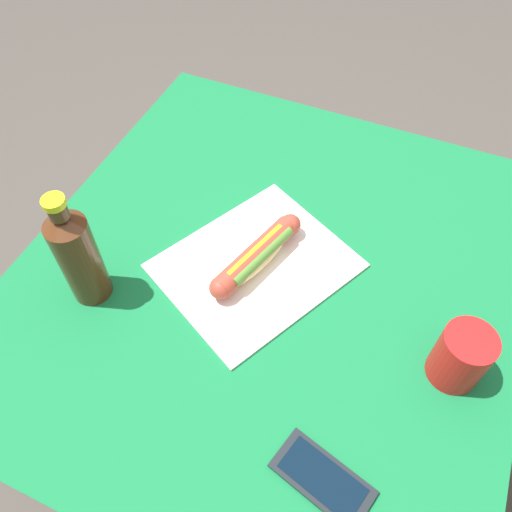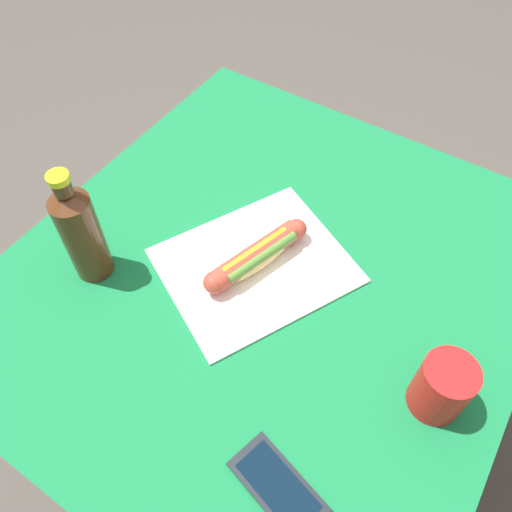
{
  "view_description": "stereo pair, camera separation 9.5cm",
  "coord_description": "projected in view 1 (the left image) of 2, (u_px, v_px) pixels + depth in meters",
  "views": [
    {
      "loc": [
        0.52,
        0.2,
        1.52
      ],
      "look_at": [
        -0.0,
        -0.03,
        0.76
      ],
      "focal_mm": 36.4,
      "sensor_mm": 36.0,
      "label": 1
    },
    {
      "loc": [
        0.48,
        0.28,
        1.52
      ],
      "look_at": [
        -0.0,
        -0.03,
        0.76
      ],
      "focal_mm": 36.4,
      "sensor_mm": 36.0,
      "label": 2
    }
  ],
  "objects": [
    {
      "name": "ground_plane",
      "position": [
        265.0,
        412.0,
        1.55
      ],
      "size": [
        6.0,
        6.0,
        0.0
      ],
      "primitive_type": "plane",
      "color": "#47423D",
      "rests_on": "ground"
    },
    {
      "name": "dining_table",
      "position": [
        269.0,
        310.0,
        1.08
      ],
      "size": [
        0.99,
        0.91,
        0.73
      ],
      "color": "brown",
      "rests_on": "ground"
    },
    {
      "name": "paper_wrapper",
      "position": [
        256.0,
        265.0,
        0.98
      ],
      "size": [
        0.42,
        0.4,
        0.01
      ],
      "primitive_type": "cube",
      "rotation": [
        0.0,
        0.0,
        -0.47
      ],
      "color": "white",
      "rests_on": "dining_table"
    },
    {
      "name": "hot_dog",
      "position": [
        256.0,
        255.0,
        0.95
      ],
      "size": [
        0.23,
        0.1,
        0.05
      ],
      "color": "#E5BC75",
      "rests_on": "paper_wrapper"
    },
    {
      "name": "cell_phone",
      "position": [
        322.0,
        479.0,
        0.75
      ],
      "size": [
        0.11,
        0.16,
        0.01
      ],
      "color": "black",
      "rests_on": "dining_table"
    },
    {
      "name": "soda_bottle",
      "position": [
        78.0,
        255.0,
        0.86
      ],
      "size": [
        0.07,
        0.07,
        0.24
      ],
      "color": "#4C2814",
      "rests_on": "dining_table"
    },
    {
      "name": "drinking_cup",
      "position": [
        461.0,
        357.0,
        0.81
      ],
      "size": [
        0.08,
        0.08,
        0.11
      ],
      "primitive_type": "cylinder",
      "color": "red",
      "rests_on": "dining_table"
    }
  ]
}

